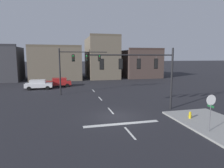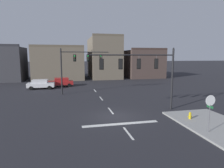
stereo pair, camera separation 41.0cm
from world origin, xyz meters
name	(u,v)px [view 1 (the left image)]	position (x,y,z in m)	size (l,w,h in m)	color
ground_plane	(116,117)	(0.00, 0.00, 0.00)	(400.00, 400.00, 0.00)	#232328
sidewalk_near_corner	(214,124)	(7.22, -4.00, 0.07)	(5.00, 8.00, 0.15)	gray
stop_bar_paint	(122,124)	(0.00, -2.00, 0.00)	(6.40, 0.50, 0.01)	silver
lane_centreline	(111,111)	(0.00, 2.00, 0.00)	(0.16, 26.40, 0.01)	silver
signal_mast_near_side	(145,68)	(3.28, 1.22, 4.41)	(8.62, 0.41, 6.40)	black
signal_mast_far_side	(76,62)	(-2.83, 11.95, 4.64)	(7.02, 0.45, 6.68)	black
stop_sign	(211,104)	(5.58, -5.36, 2.14)	(0.76, 0.64, 2.83)	#56565B
car_lot_nearside	(59,82)	(-5.53, 19.75, 0.86)	(4.55, 2.16, 1.61)	#A81E1E
car_lot_middle	(39,84)	(-8.78, 17.72, 0.86)	(4.50, 2.01, 1.61)	silver
fire_hydrant	(190,116)	(6.08, -2.45, 0.33)	(0.40, 0.30, 0.75)	gold
building_row	(79,62)	(-0.81, 32.77, 4.12)	(41.52, 12.46, 10.58)	#38383D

